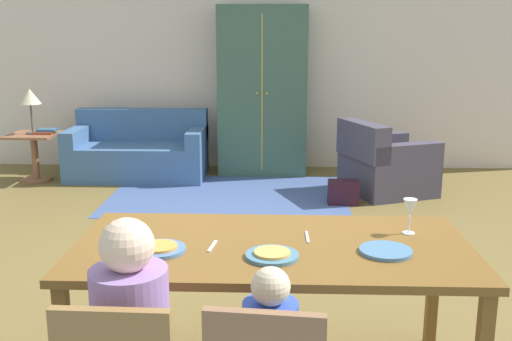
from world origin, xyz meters
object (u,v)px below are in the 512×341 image
at_px(dining_table, 272,256).
at_px(plate_near_child, 272,256).
at_px(book_lower, 45,133).
at_px(plate_near_man, 160,249).
at_px(handbag, 343,192).
at_px(armoire, 263,91).
at_px(plate_near_woman, 386,251).
at_px(table_lamp, 30,98).
at_px(book_upper, 47,130).
at_px(side_table, 34,150).
at_px(armchair, 384,165).
at_px(wine_glass, 410,209).
at_px(couch, 139,153).

height_order(dining_table, plate_near_child, plate_near_child).
bearing_deg(plate_near_child, book_lower, 122.56).
relative_size(plate_near_man, handbag, 0.78).
bearing_deg(armoire, plate_near_woman, -81.58).
distance_m(plate_near_woman, table_lamp, 5.53).
xyz_separation_m(book_upper, handbag, (3.49, -0.94, -0.49)).
height_order(side_table, handbag, side_table).
bearing_deg(armchair, plate_near_man, -114.24).
bearing_deg(plate_near_woman, book_upper, 127.40).
relative_size(armoire, handbag, 6.56).
distance_m(plate_near_man, wine_glass, 1.28).
bearing_deg(plate_near_child, handbag, 78.36).
distance_m(dining_table, table_lamp, 5.13).
bearing_deg(side_table, wine_glass, -47.78).
relative_size(plate_near_child, handbag, 0.78).
bearing_deg(couch, armchair, -12.99).
relative_size(armoire, book_upper, 9.55).
relative_size(book_lower, handbag, 0.69).
height_order(armchair, armoire, armoire).
distance_m(armoire, handbag, 1.93).
relative_size(dining_table, book_upper, 8.88).
xyz_separation_m(table_lamp, book_lower, (0.15, -0.00, -0.41)).
xyz_separation_m(wine_glass, couch, (-2.43, 4.27, -0.59)).
height_order(armoire, side_table, armoire).
bearing_deg(book_upper, plate_near_woman, -52.60).
relative_size(plate_near_woman, couch, 0.15).
xyz_separation_m(plate_near_woman, armoire, (-0.72, 4.83, 0.28)).
bearing_deg(dining_table, plate_near_child, -90.00).
relative_size(plate_near_man, plate_near_child, 1.00).
distance_m(side_table, table_lamp, 0.63).
xyz_separation_m(plate_near_woman, side_table, (-3.48, 4.29, -0.39)).
bearing_deg(handbag, side_table, 166.16).
bearing_deg(book_lower, plate_near_woman, -52.20).
bearing_deg(plate_near_child, armchair, 72.91).
relative_size(plate_near_man, table_lamp, 0.46).
xyz_separation_m(table_lamp, book_upper, (0.17, 0.04, -0.39)).
bearing_deg(armchair, side_table, 174.23).
height_order(armchair, book_upper, armchair).
distance_m(plate_near_child, wine_glass, 0.80).
distance_m(armoire, side_table, 2.89).
relative_size(plate_near_woman, handbag, 0.78).
bearing_deg(side_table, plate_near_man, -60.90).
xyz_separation_m(book_lower, handbag, (3.51, -0.90, -0.46)).
xyz_separation_m(couch, book_lower, (-1.07, -0.26, 0.29)).
height_order(side_table, book_upper, book_upper).
bearing_deg(side_table, book_upper, 12.49).
height_order(armoire, table_lamp, armoire).
bearing_deg(book_upper, plate_near_child, -57.84).
bearing_deg(book_upper, wine_glass, -49.36).
distance_m(armoire, book_upper, 2.68).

